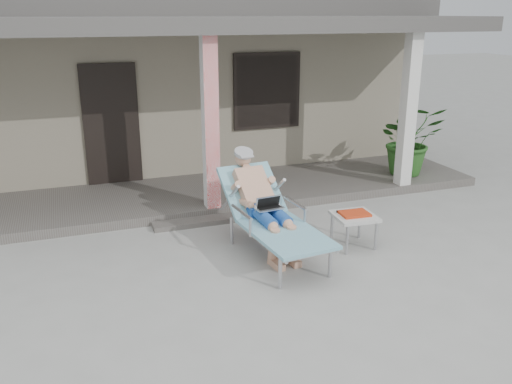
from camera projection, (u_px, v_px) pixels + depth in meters
name	position (u px, v px, depth m)	size (l,w,h in m)	color
ground	(259.00, 273.00, 6.68)	(60.00, 60.00, 0.00)	#9E9E99
house	(159.00, 79.00, 11.96)	(10.40, 5.40, 3.30)	gray
porch_deck	(200.00, 194.00, 9.34)	(10.00, 2.00, 0.15)	#605B56
porch_overhang	(195.00, 31.00, 8.44)	(10.00, 2.30, 2.85)	silver
porch_step	(218.00, 219.00, 8.33)	(2.00, 0.30, 0.07)	#605B56
lounger	(267.00, 192.00, 7.06)	(0.99, 2.14, 1.36)	#B7B7BC
side_table	(354.00, 218.00, 7.34)	(0.58, 0.58, 0.49)	beige
potted_palm	(410.00, 140.00, 10.09)	(1.17, 1.02, 1.30)	#26591E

